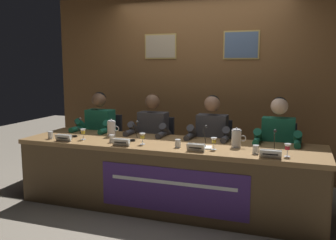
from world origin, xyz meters
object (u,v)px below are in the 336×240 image
(microphone_far_left, at_px, (77,130))
(chair_center_right, at_px, (214,158))
(chair_far_right, at_px, (277,163))
(nameplate_far_right, at_px, (270,154))
(panelist_center_left, at_px, (151,135))
(nameplate_center_left, at_px, (121,142))
(juice_glass_center_left, at_px, (143,137))
(panelist_far_right, at_px, (277,143))
(conference_table, at_px, (165,164))
(chair_center_left, at_px, (157,153))
(juice_glass_center_right, at_px, (214,141))
(water_cup_far_right, at_px, (256,150))
(juice_glass_far_left, at_px, (83,132))
(juice_glass_far_right, at_px, (288,148))
(microphone_center_right, at_px, (204,140))
(nameplate_far_left, at_px, (63,138))
(microphone_center_left, at_px, (134,134))
(document_stack_center_right, at_px, (202,147))
(panelist_center_right, at_px, (210,139))
(water_cup_center_right, at_px, (178,144))
(water_cup_center_left, at_px, (112,139))
(water_cup_far_left, at_px, (51,135))
(nameplate_center_right, at_px, (196,148))
(panelist_far_left, at_px, (97,131))
(water_pitcher_right_side, at_px, (237,138))
(chair_far_left, at_px, (105,148))
(water_pitcher_left_side, at_px, (112,129))
(microphone_far_right, at_px, (274,145))

(microphone_far_left, xyz_separation_m, chair_center_right, (1.54, 0.67, -0.37))
(chair_far_right, xyz_separation_m, nameplate_far_right, (-0.02, -0.98, 0.33))
(panelist_center_left, bearing_deg, nameplate_center_left, -91.69)
(juice_glass_center_left, height_order, panelist_far_right, panelist_far_right)
(conference_table, xyz_separation_m, chair_center_left, (-0.39, 0.74, -0.07))
(juice_glass_center_right, relative_size, water_cup_far_right, 1.46)
(juice_glass_far_left, height_order, nameplate_far_right, juice_glass_far_left)
(juice_glass_far_left, distance_m, juice_glass_far_right, 2.24)
(juice_glass_far_right, bearing_deg, microphone_center_right, 169.18)
(juice_glass_far_left, bearing_deg, nameplate_far_left, -134.70)
(microphone_center_left, bearing_deg, nameplate_far_right, -11.78)
(chair_far_right, bearing_deg, document_stack_center_right, -133.02)
(panelist_center_left, height_order, panelist_center_right, same)
(chair_center_right, xyz_separation_m, chair_far_right, (0.77, 0.00, 0.00))
(juice_glass_far_left, xyz_separation_m, document_stack_center_right, (1.39, 0.04, -0.08))
(water_cup_center_right, bearing_deg, conference_table, 151.36)
(juice_glass_center_left, height_order, document_stack_center_right, juice_glass_center_left)
(juice_glass_far_left, height_order, juice_glass_center_left, same)
(juice_glass_center_left, relative_size, chair_far_right, 0.14)
(water_cup_center_left, height_order, juice_glass_far_right, juice_glass_far_right)
(juice_glass_far_left, height_order, panelist_far_right, panelist_far_right)
(water_cup_far_left, xyz_separation_m, chair_center_left, (0.97, 0.90, -0.33))
(nameplate_center_right, bearing_deg, panelist_far_left, 154.17)
(water_cup_center_right, xyz_separation_m, juice_glass_far_right, (1.09, -0.03, 0.05))
(juice_glass_far_left, xyz_separation_m, nameplate_center_right, (1.38, -0.14, -0.05))
(conference_table, bearing_deg, water_pitcher_right_side, 8.63)
(water_cup_center_left, height_order, nameplate_center_right, water_cup_center_left)
(water_cup_center_left, bearing_deg, juice_glass_center_right, 1.49)
(panelist_far_left, bearing_deg, water_cup_far_right, -17.00)
(juice_glass_center_right, relative_size, water_pitcher_right_side, 0.59)
(panelist_far_left, height_order, water_cup_far_left, panelist_far_left)
(conference_table, xyz_separation_m, microphone_center_right, (0.43, 0.03, 0.30))
(water_cup_center_left, bearing_deg, chair_far_left, 123.84)
(nameplate_center_left, height_order, panelist_center_right, panelist_center_right)
(panelist_far_right, distance_m, nameplate_far_right, 0.79)
(juice_glass_center_left, distance_m, water_pitcher_left_side, 0.61)
(juice_glass_center_left, height_order, juice_glass_center_right, same)
(chair_far_left, xyz_separation_m, water_cup_center_right, (1.33, -0.84, 0.33))
(microphone_center_left, relative_size, juice_glass_far_right, 1.74)
(nameplate_center_left, xyz_separation_m, microphone_center_left, (0.01, 0.31, 0.03))
(microphone_far_right, bearing_deg, nameplate_far_right, -93.21)
(water_cup_far_right, bearing_deg, document_stack_center_right, 172.35)
(juice_glass_far_right, bearing_deg, microphone_far_left, 175.36)
(juice_glass_far_right, relative_size, water_pitcher_left_side, 0.59)
(panelist_far_right, height_order, nameplate_far_right, panelist_far_right)
(nameplate_far_left, relative_size, document_stack_center_right, 0.82)
(panelist_center_right, height_order, water_pitcher_right_side, panelist_center_right)
(water_pitcher_left_side, bearing_deg, microphone_far_right, -6.12)
(chair_far_left, distance_m, nameplate_far_right, 2.50)
(chair_center_left, relative_size, nameplate_center_left, 4.73)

